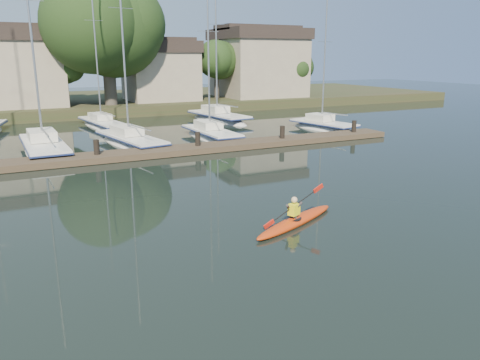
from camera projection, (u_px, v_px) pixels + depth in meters
name	position (u px, v px, depth m)	size (l,w,h in m)	color
ground	(267.00, 236.00, 15.23)	(160.00, 160.00, 0.00)	black
kayak	(296.00, 219.00, 16.27)	(4.33, 2.39, 1.43)	red
dock	(150.00, 153.00, 27.32)	(34.00, 2.00, 1.80)	#4E3F2C
sailboat_1	(45.00, 156.00, 28.43)	(2.63, 9.30, 15.07)	white
sailboat_2	(131.00, 148.00, 30.85)	(3.69, 9.10, 14.68)	white
sailboat_3	(211.00, 141.00, 33.45)	(2.29, 7.92, 12.69)	white
sailboat_4	(323.00, 132.00, 37.41)	(3.41, 7.20, 11.78)	white
sailboat_6	(103.00, 129.00, 38.57)	(3.22, 9.20, 14.34)	white
sailboat_7	(219.00, 123.00, 42.23)	(3.65, 9.20, 14.44)	white
shore	(96.00, 79.00, 50.04)	(90.00, 25.25, 12.75)	#28361B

